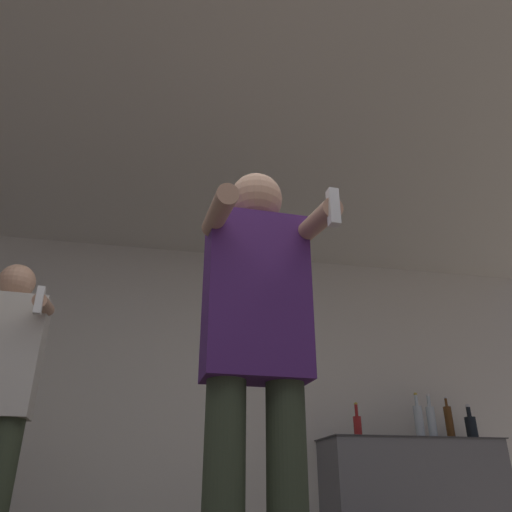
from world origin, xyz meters
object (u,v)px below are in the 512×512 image
object	(u,v)px
bottle_green_wine	(357,425)
bottle_short_whiskey	(432,421)
bottle_brown_liquor	(449,422)
bottle_tall_gin	(419,420)
person_woman_foreground	(257,347)
bottle_amber_bourbon	(471,426)

from	to	relation	value
bottle_green_wine	bottle_short_whiskey	bearing A→B (deg)	0.00
bottle_green_wine	bottle_brown_liquor	bearing A→B (deg)	0.00
bottle_tall_gin	person_woman_foreground	xyz separation A→B (m)	(-1.79, -2.17, -0.05)
bottle_green_wine	bottle_amber_bourbon	xyz separation A→B (m)	(1.00, 0.00, 0.01)
bottle_green_wine	bottle_brown_liquor	size ratio (longest dim) A/B	0.79
person_woman_foreground	bottle_brown_liquor	bearing A→B (deg)	46.48
bottle_green_wine	person_woman_foreground	size ratio (longest dim) A/B	0.15
bottle_green_wine	bottle_amber_bourbon	distance (m)	1.00
person_woman_foreground	bottle_short_whiskey	bearing A→B (deg)	48.76
bottle_tall_gin	person_woman_foreground	bearing A→B (deg)	-129.52
bottle_tall_gin	bottle_amber_bourbon	bearing A→B (deg)	0.00
bottle_green_wine	bottle_brown_liquor	world-z (taller)	bottle_brown_liquor
bottle_amber_bourbon	person_woman_foreground	xyz separation A→B (m)	(-2.26, -2.17, -0.01)
bottle_short_whiskey	bottle_tall_gin	bearing A→B (deg)	180.00
bottle_short_whiskey	bottle_tall_gin	size ratio (longest dim) A/B	0.99
bottle_amber_bourbon	bottle_green_wine	bearing A→B (deg)	-180.00
bottle_amber_bourbon	person_woman_foreground	world-z (taller)	person_woman_foreground
bottle_green_wine	person_woman_foreground	distance (m)	2.50
person_woman_foreground	bottle_tall_gin	bearing A→B (deg)	50.48
bottle_short_whiskey	person_woman_foreground	bearing A→B (deg)	-131.24
bottle_green_wine	bottle_tall_gin	distance (m)	0.54
bottle_amber_bourbon	bottle_tall_gin	size ratio (longest dim) A/B	0.78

